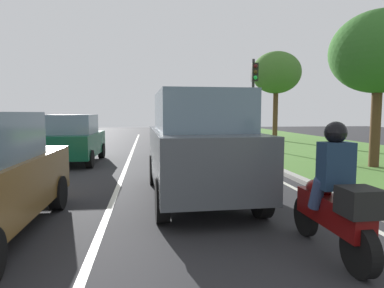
% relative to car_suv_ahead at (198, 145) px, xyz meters
% --- Properties ---
extents(ground_plane, '(60.00, 60.00, 0.00)m').
position_rel_car_suv_ahead_xyz_m(ground_plane, '(-1.11, 5.61, -1.17)').
color(ground_plane, '#262628').
extents(lane_line_center, '(0.12, 32.00, 0.01)m').
position_rel_car_suv_ahead_xyz_m(lane_line_center, '(-1.81, 5.61, -1.16)').
color(lane_line_center, silver).
rests_on(lane_line_center, ground).
extents(lane_line_right_edge, '(0.12, 32.00, 0.01)m').
position_rel_car_suv_ahead_xyz_m(lane_line_right_edge, '(2.49, 5.61, -1.16)').
color(lane_line_right_edge, silver).
rests_on(lane_line_right_edge, ground).
extents(grass_verge_right, '(9.00, 48.00, 0.06)m').
position_rel_car_suv_ahead_xyz_m(grass_verge_right, '(7.39, 5.61, -1.14)').
color(grass_verge_right, '#47752D').
rests_on(grass_verge_right, ground).
extents(curb_right, '(0.24, 48.00, 0.12)m').
position_rel_car_suv_ahead_xyz_m(curb_right, '(2.99, 5.61, -1.11)').
color(curb_right, '#9E9B93').
rests_on(curb_right, ground).
extents(car_suv_ahead, '(2.06, 4.55, 2.28)m').
position_rel_car_suv_ahead_xyz_m(car_suv_ahead, '(0.00, 0.00, 0.00)').
color(car_suv_ahead, '#474C51').
rests_on(car_suv_ahead, ground).
extents(car_hatchback_far, '(1.80, 3.73, 1.78)m').
position_rel_car_suv_ahead_xyz_m(car_hatchback_far, '(-3.73, 5.64, -0.28)').
color(car_hatchback_far, '#0C472D').
rests_on(car_hatchback_far, ground).
extents(motorcycle, '(0.40, 1.90, 1.01)m').
position_rel_car_suv_ahead_xyz_m(motorcycle, '(1.28, -3.16, -0.60)').
color(motorcycle, '#590A0A').
rests_on(motorcycle, ground).
extents(rider_person, '(0.50, 0.40, 1.16)m').
position_rel_car_suv_ahead_xyz_m(rider_person, '(1.28, -3.11, 0.02)').
color(rider_person, '#192D47').
rests_on(rider_person, ground).
extents(traffic_light_near_right, '(0.32, 0.50, 4.53)m').
position_rel_car_suv_ahead_xyz_m(traffic_light_near_right, '(4.24, 9.40, 1.91)').
color(traffic_light_near_right, '#2D2D2D').
rests_on(traffic_light_near_right, ground).
extents(tree_roadside_near, '(3.10, 3.10, 5.12)m').
position_rel_car_suv_ahead_xyz_m(tree_roadside_near, '(6.38, 3.11, 2.61)').
color(tree_roadside_near, '#4C331E').
rests_on(tree_roadside_near, ground).
extents(tree_roadside_far, '(3.16, 3.16, 5.77)m').
position_rel_car_suv_ahead_xyz_m(tree_roadside_far, '(7.21, 14.00, 3.23)').
color(tree_roadside_far, '#4C331E').
rests_on(tree_roadside_far, ground).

